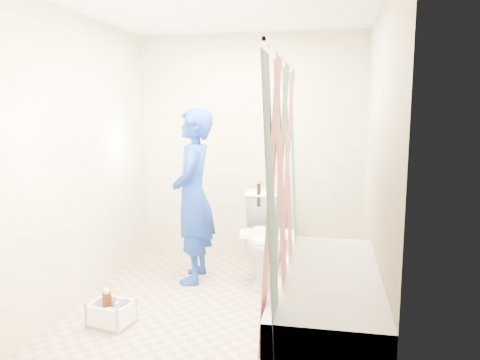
% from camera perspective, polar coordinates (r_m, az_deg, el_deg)
% --- Properties ---
extents(floor, '(2.60, 2.60, 0.00)m').
position_cam_1_polar(floor, '(4.05, -2.01, -15.00)').
color(floor, tan).
rests_on(floor, ground).
extents(ceiling, '(2.40, 2.60, 0.02)m').
position_cam_1_polar(ceiling, '(3.78, -2.21, 20.51)').
color(ceiling, white).
rests_on(ceiling, wall_back).
extents(wall_back, '(2.40, 0.02, 2.40)m').
position_cam_1_polar(wall_back, '(5.00, 1.28, 3.82)').
color(wall_back, beige).
rests_on(wall_back, ground).
extents(wall_front, '(2.40, 0.02, 2.40)m').
position_cam_1_polar(wall_front, '(2.49, -8.88, -1.27)').
color(wall_front, beige).
rests_on(wall_front, ground).
extents(wall_left, '(0.02, 2.60, 2.40)m').
position_cam_1_polar(wall_left, '(4.17, -18.42, 2.39)').
color(wall_left, beige).
rests_on(wall_left, ground).
extents(wall_right, '(0.02, 2.60, 2.40)m').
position_cam_1_polar(wall_right, '(3.65, 16.58, 1.63)').
color(wall_right, beige).
rests_on(wall_right, ground).
extents(bathtub, '(0.70, 1.75, 0.50)m').
position_cam_1_polar(bathtub, '(3.46, 10.61, -14.57)').
color(bathtub, white).
rests_on(bathtub, ground).
extents(curtain_rod, '(0.02, 1.90, 0.02)m').
position_cam_1_polar(curtain_rod, '(3.21, 5.40, 14.45)').
color(curtain_rod, silver).
rests_on(curtain_rod, wall_back).
extents(shower_curtain, '(0.06, 1.75, 1.80)m').
position_cam_1_polar(shower_curtain, '(3.25, 5.16, -2.07)').
color(shower_curtain, white).
rests_on(shower_curtain, curtain_rod).
extents(toilet, '(0.56, 0.86, 0.82)m').
position_cam_1_polar(toilet, '(4.48, 3.35, -7.05)').
color(toilet, white).
rests_on(toilet, ground).
extents(tank_lid, '(0.53, 0.28, 0.04)m').
position_cam_1_polar(tank_lid, '(4.34, 3.36, -6.62)').
color(tank_lid, white).
rests_on(tank_lid, toilet).
extents(tank_internals, '(0.20, 0.07, 0.27)m').
position_cam_1_polar(tank_internals, '(4.61, 2.81, -1.54)').
color(tank_internals, black).
rests_on(tank_internals, toilet).
extents(plumber, '(0.45, 0.63, 1.63)m').
position_cam_1_polar(plumber, '(4.40, -5.72, -1.98)').
color(plumber, navy).
rests_on(plumber, ground).
extents(cleaning_caddy, '(0.35, 0.30, 0.23)m').
position_cam_1_polar(cleaning_caddy, '(3.79, -15.28, -15.59)').
color(cleaning_caddy, white).
rests_on(cleaning_caddy, ground).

